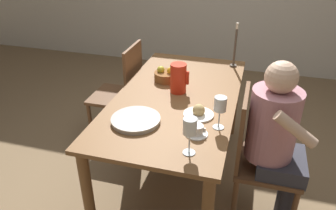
% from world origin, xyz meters
% --- Properties ---
extents(ground_plane, '(20.00, 20.00, 0.00)m').
position_xyz_m(ground_plane, '(0.00, 0.00, 0.00)').
color(ground_plane, '#7F6647').
extents(dining_table, '(0.87, 1.64, 0.75)m').
position_xyz_m(dining_table, '(0.00, 0.00, 0.64)').
color(dining_table, brown).
rests_on(dining_table, ground_plane).
extents(chair_person_side, '(0.42, 0.42, 0.95)m').
position_xyz_m(chair_person_side, '(0.62, -0.25, 0.51)').
color(chair_person_side, brown).
rests_on(chair_person_side, ground_plane).
extents(chair_opposite, '(0.42, 0.42, 0.95)m').
position_xyz_m(chair_opposite, '(-0.62, 0.39, 0.51)').
color(chair_opposite, brown).
rests_on(chair_opposite, ground_plane).
extents(person_seated, '(0.39, 0.41, 1.19)m').
position_xyz_m(person_seated, '(0.71, -0.28, 0.71)').
color(person_seated, '#33333D').
rests_on(person_seated, ground_plane).
extents(red_pitcher, '(0.15, 0.12, 0.22)m').
position_xyz_m(red_pitcher, '(-0.01, 0.06, 0.86)').
color(red_pitcher, red).
rests_on(red_pitcher, dining_table).
extents(wine_glass_water, '(0.08, 0.08, 0.21)m').
position_xyz_m(wine_glass_water, '(0.35, -0.35, 0.91)').
color(wine_glass_water, white).
rests_on(wine_glass_water, dining_table).
extents(wine_glass_juice, '(0.08, 0.08, 0.22)m').
position_xyz_m(wine_glass_juice, '(0.23, -0.65, 0.91)').
color(wine_glass_juice, white).
rests_on(wine_glass_juice, dining_table).
extents(teacup_near_person, '(0.14, 0.14, 0.07)m').
position_xyz_m(teacup_near_person, '(0.24, -0.46, 0.78)').
color(teacup_near_person, white).
rests_on(teacup_near_person, dining_table).
extents(serving_tray, '(0.32, 0.32, 0.03)m').
position_xyz_m(serving_tray, '(-0.16, -0.43, 0.77)').
color(serving_tray, '#B7B2A8').
rests_on(serving_tray, dining_table).
extents(bread_plate, '(0.20, 0.20, 0.08)m').
position_xyz_m(bread_plate, '(0.21, -0.24, 0.78)').
color(bread_plate, white).
rests_on(bread_plate, dining_table).
extents(fruit_bowl, '(0.18, 0.18, 0.12)m').
position_xyz_m(fruit_bowl, '(-0.15, 0.23, 0.80)').
color(fruit_bowl, brown).
rests_on(fruit_bowl, dining_table).
extents(candlestick_tall, '(0.06, 0.06, 0.39)m').
position_xyz_m(candlestick_tall, '(0.34, 0.68, 0.91)').
color(candlestick_tall, '#4C4238').
rests_on(candlestick_tall, dining_table).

